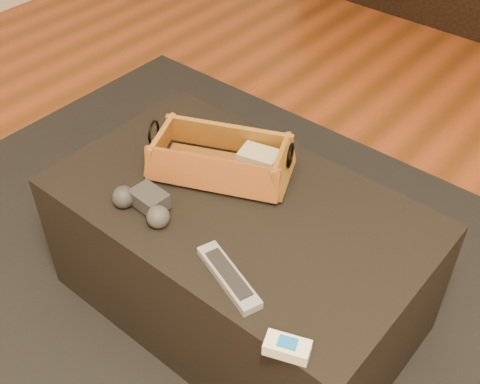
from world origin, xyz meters
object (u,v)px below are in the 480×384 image
Objects in this scene: game_controller at (144,204)px; silver_remote at (229,276)px; tv_remote at (213,168)px; cream_gadget at (287,347)px; ottoman at (239,257)px; wicker_basket at (221,160)px.

silver_remote is (0.31, -0.03, -0.02)m from game_controller.
tv_remote is 0.38m from silver_remote.
cream_gadget is at bearing -63.42° from tv_remote.
ottoman is at bearing 142.02° from cream_gadget.
game_controller is at bearing -131.06° from ottoman.
tv_remote is 0.47× the size of wicker_basket.
tv_remote is 0.59m from cream_gadget.
tv_remote reaches higher than silver_remote.
ottoman is at bearing 48.94° from game_controller.
silver_remote is 0.23m from cream_gadget.
ottoman is 0.34m from game_controller.
game_controller reaches higher than tv_remote.
wicker_basket is at bearing 133.78° from silver_remote.
ottoman is 0.29m from wicker_basket.
game_controller is 0.83× the size of silver_remote.
game_controller is at bearing -100.15° from wicker_basket.
ottoman is 2.35× the size of wicker_basket.
ottoman is at bearing -47.53° from tv_remote.
wicker_basket is (0.01, 0.02, 0.02)m from tv_remote.
cream_gadget is at bearing -35.76° from wicker_basket.
silver_remote is (0.28, -0.26, -0.01)m from tv_remote.
cream_gadget is at bearing -17.72° from silver_remote.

